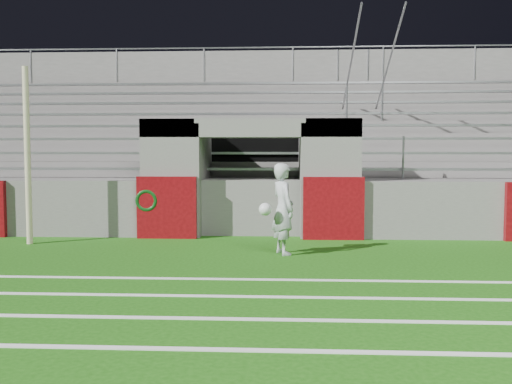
{
  "coord_description": "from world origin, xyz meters",
  "views": [
    {
      "loc": [
        0.78,
        -9.25,
        1.87
      ],
      "look_at": [
        0.2,
        1.8,
        1.1
      ],
      "focal_mm": 40.0,
      "sensor_mm": 36.0,
      "label": 1
    }
  ],
  "objects": [
    {
      "name": "ground",
      "position": [
        0.0,
        0.0,
        0.0
      ],
      "size": [
        90.0,
        90.0,
        0.0
      ],
      "primitive_type": "plane",
      "color": "#19510D",
      "rests_on": "ground"
    },
    {
      "name": "field_post",
      "position": [
        -4.46,
        2.07,
        1.8
      ],
      "size": [
        0.12,
        0.12,
        3.6
      ],
      "primitive_type": "cylinder",
      "color": "beige",
      "rests_on": "ground"
    },
    {
      "name": "stadium_structure",
      "position": [
        0.0,
        7.97,
        1.49
      ],
      "size": [
        26.0,
        8.48,
        5.42
      ],
      "color": "#64615F",
      "rests_on": "ground"
    },
    {
      "name": "goalkeeper_with_ball",
      "position": [
        0.72,
        1.14,
        0.84
      ],
      "size": [
        0.74,
        0.75,
        1.68
      ],
      "color": "#B7BBC1",
      "rests_on": "ground"
    },
    {
      "name": "hose_coil",
      "position": [
        -2.24,
        2.92,
        0.81
      ],
      "size": [
        0.5,
        0.14,
        0.54
      ],
      "color": "#0D4312",
      "rests_on": "ground"
    }
  ]
}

